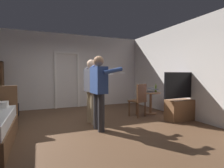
% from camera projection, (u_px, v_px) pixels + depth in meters
% --- Properties ---
extents(ground_plane, '(6.72, 6.72, 0.00)m').
position_uv_depth(ground_plane, '(81.00, 127.00, 4.34)').
color(ground_plane, brown).
extents(wall_back, '(6.35, 0.12, 2.82)m').
position_uv_depth(wall_back, '(64.00, 71.00, 6.80)').
color(wall_back, silver).
rests_on(wall_back, ground_plane).
extents(wall_right, '(0.12, 5.64, 2.82)m').
position_uv_depth(wall_right, '(180.00, 70.00, 5.47)').
color(wall_right, silver).
rests_on(wall_right, ground_plane).
extents(doorway_frame, '(0.93, 0.08, 2.13)m').
position_uv_depth(doorway_frame, '(67.00, 76.00, 6.77)').
color(doorway_frame, white).
rests_on(doorway_frame, ground_plane).
extents(tv_flatscreen, '(1.23, 0.40, 1.34)m').
position_uv_depth(tv_flatscreen, '(182.00, 105.00, 4.96)').
color(tv_flatscreen, brown).
rests_on(tv_flatscreen, ground_plane).
extents(side_table, '(0.64, 0.64, 0.70)m').
position_uv_depth(side_table, '(151.00, 99.00, 5.75)').
color(side_table, brown).
rests_on(side_table, ground_plane).
extents(laptop, '(0.40, 0.41, 0.16)m').
position_uv_depth(laptop, '(151.00, 91.00, 5.69)').
color(laptop, black).
rests_on(laptop, side_table).
extents(bottle_on_table, '(0.06, 0.06, 0.28)m').
position_uv_depth(bottle_on_table, '(156.00, 89.00, 5.71)').
color(bottle_on_table, '#3F4F16').
rests_on(bottle_on_table, side_table).
extents(wooden_chair, '(0.53, 0.53, 0.99)m').
position_uv_depth(wooden_chair, '(139.00, 99.00, 5.33)').
color(wooden_chair, brown).
rests_on(wooden_chair, ground_plane).
extents(person_blue_shirt, '(0.70, 0.60, 1.69)m').
position_uv_depth(person_blue_shirt, '(99.00, 87.00, 4.03)').
color(person_blue_shirt, '#333338').
rests_on(person_blue_shirt, ground_plane).
extents(person_striped_shirt, '(0.69, 0.59, 1.66)m').
position_uv_depth(person_striped_shirt, '(92.00, 87.00, 4.63)').
color(person_striped_shirt, tan).
rests_on(person_striped_shirt, ground_plane).
extents(suitcase_dark, '(0.67, 0.43, 0.39)m').
position_uv_depth(suitcase_dark, '(6.00, 111.00, 5.32)').
color(suitcase_dark, black).
rests_on(suitcase_dark, ground_plane).
extents(suitcase_small, '(0.54, 0.38, 0.36)m').
position_uv_depth(suitcase_small, '(4.00, 114.00, 4.93)').
color(suitcase_small, '#1E2D38').
rests_on(suitcase_small, ground_plane).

